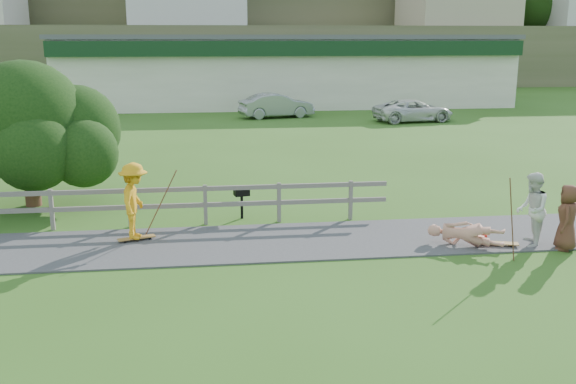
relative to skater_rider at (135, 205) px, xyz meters
The scene contains 17 objects.
ground 4.33m from the skater_rider, 28.31° to the right, with size 260.00×260.00×0.00m, color #325C1A.
path 3.86m from the skater_rider, ahead, with size 34.00×3.00×0.04m, color #373739.
fence 1.60m from the skater_rider, 124.77° to the left, with size 15.05×0.10×1.10m.
strip_mall 33.87m from the skater_rider, 76.82° to the left, with size 32.50×10.75×5.10m.
skater_rider is the anchor object (origin of this frame).
skater_fallen 8.09m from the skater_rider, 10.23° to the right, with size 1.79×0.43×0.65m, color tan.
spectator_a 9.65m from the skater_rider, ahead, with size 0.88×0.69×1.82m, color silver.
spectator_c 10.41m from the skater_rider, 10.52° to the right, with size 0.78×0.51×1.59m, color brown.
car_silver 25.34m from the skater_rider, 75.87° to the left, with size 1.61×4.60×1.52m, color gray.
car_white 25.79m from the skater_rider, 56.84° to the left, with size 2.19×4.76×1.32m, color silver.
tree 5.31m from the skater_rider, 130.87° to the left, with size 5.55×5.55×3.41m, color black, non-canonical shape.
bbq 3.29m from the skater_rider, 33.12° to the left, with size 0.40×0.31×0.88m, color black, non-canonical shape.
longboard_rider 0.90m from the skater_rider, ahead, with size 0.92×0.22×0.10m, color olive, non-canonical shape.
longboard_fallen 8.91m from the skater_rider, ahead, with size 0.96×0.23×0.11m, color olive, non-canonical shape.
helmet 8.64m from the skater_rider, ahead, with size 0.24×0.24×0.24m, color red.
pole_rider 0.72m from the skater_rider, 33.69° to the left, with size 0.03×0.03×1.92m, color brown.
pole_spec_left 8.90m from the skater_rider, 16.23° to the right, with size 0.03×0.03×1.96m, color brown.
Camera 1 is at (-1.89, -13.56, 4.96)m, focal length 40.00 mm.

